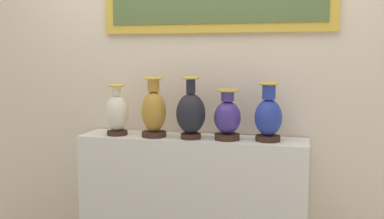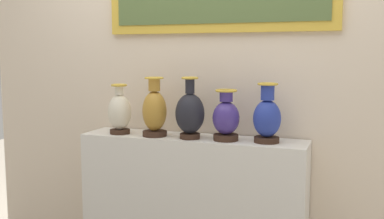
# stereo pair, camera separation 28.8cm
# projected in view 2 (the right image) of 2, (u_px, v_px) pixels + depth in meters

# --- Properties ---
(display_shelf) EXTENTS (1.48, 0.32, 0.92)m
(display_shelf) POSITION_uv_depth(u_px,v_px,m) (192.00, 206.00, 2.96)
(display_shelf) COLOR silver
(display_shelf) RESTS_ON ground_plane
(back_wall) EXTENTS (3.39, 0.14, 3.07)m
(back_wall) POSITION_uv_depth(u_px,v_px,m) (203.00, 41.00, 3.03)
(back_wall) COLOR beige
(back_wall) RESTS_ON ground_plane
(vase_ivory) EXTENTS (0.16, 0.16, 0.34)m
(vase_ivory) POSITION_uv_depth(u_px,v_px,m) (120.00, 112.00, 3.01)
(vase_ivory) COLOR #382319
(vase_ivory) RESTS_ON display_shelf
(vase_ochre) EXTENTS (0.16, 0.16, 0.39)m
(vase_ochre) POSITION_uv_depth(u_px,v_px,m) (154.00, 111.00, 2.92)
(vase_ochre) COLOR #382319
(vase_ochre) RESTS_ON display_shelf
(vase_onyx) EXTENTS (0.19, 0.19, 0.39)m
(vase_onyx) POSITION_uv_depth(u_px,v_px,m) (190.00, 113.00, 2.83)
(vase_onyx) COLOR #382319
(vase_onyx) RESTS_ON display_shelf
(vase_indigo) EXTENTS (0.17, 0.17, 0.32)m
(vase_indigo) POSITION_uv_depth(u_px,v_px,m) (226.00, 118.00, 2.77)
(vase_indigo) COLOR #382319
(vase_indigo) RESTS_ON display_shelf
(vase_cobalt) EXTENTS (0.17, 0.17, 0.36)m
(vase_cobalt) POSITION_uv_depth(u_px,v_px,m) (267.00, 118.00, 2.71)
(vase_cobalt) COLOR #382319
(vase_cobalt) RESTS_ON display_shelf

